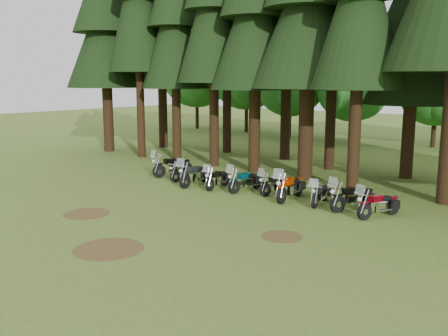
{
  "coord_description": "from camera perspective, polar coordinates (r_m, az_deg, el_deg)",
  "views": [
    {
      "loc": [
        13.27,
        -13.14,
        5.27
      ],
      "look_at": [
        -1.78,
        5.0,
        1.0
      ],
      "focal_mm": 40.0,
      "sensor_mm": 36.0,
      "label": 1
    }
  ],
  "objects": [
    {
      "name": "decid_1",
      "position": [
        48.68,
        2.78,
        10.92
      ],
      "size": [
        7.91,
        7.69,
        9.88
      ],
      "color": "#311F10",
      "rests_on": "ground"
    },
    {
      "name": "pine_front_2",
      "position": [
        32.83,
        -5.66,
        18.0
      ],
      "size": [
        4.32,
        4.32,
        16.22
      ],
      "color": "#311F10",
      "rests_on": "ground"
    },
    {
      "name": "ground",
      "position": [
        19.4,
        -5.43,
        -5.54
      ],
      "size": [
        120.0,
        120.0,
        0.0
      ],
      "primitive_type": "plane",
      "color": "#476225",
      "rests_on": "ground"
    },
    {
      "name": "pine_back_4",
      "position": [
        28.11,
        21.09,
        15.69
      ],
      "size": [
        4.94,
        4.94,
        13.78
      ],
      "color": "#311F10",
      "rests_on": "ground"
    },
    {
      "name": "motorcycle_5",
      "position": [
        22.97,
        6.09,
        -1.93
      ],
      "size": [
        0.77,
        2.07,
        1.31
      ],
      "rotation": [
        0.0,
        0.0,
        -0.26
      ],
      "color": "black",
      "rests_on": "ground"
    },
    {
      "name": "pine_front_0",
      "position": [
        37.29,
        -13.57,
        16.79
      ],
      "size": [
        5.49,
        5.49,
        16.17
      ],
      "color": "#311F10",
      "rests_on": "ground"
    },
    {
      "name": "decid_2",
      "position": [
        44.71,
        7.78,
        9.77
      ],
      "size": [
        6.72,
        6.53,
        8.4
      ],
      "color": "#311F10",
      "rests_on": "ground"
    },
    {
      "name": "pine_back_0",
      "position": [
        38.76,
        -7.25,
        17.65
      ],
      "size": [
        5.0,
        5.0,
        17.21
      ],
      "color": "#311F10",
      "rests_on": "ground"
    },
    {
      "name": "motorcycle_8",
      "position": [
        20.76,
        14.5,
        -3.36
      ],
      "size": [
        1.11,
        2.28,
        1.48
      ],
      "rotation": [
        0.0,
        0.0,
        -0.37
      ],
      "color": "black",
      "rests_on": "ground"
    },
    {
      "name": "motorcycle_1",
      "position": [
        25.9,
        -4.22,
        -0.57
      ],
      "size": [
        0.71,
        1.92,
        0.8
      ],
      "rotation": [
        0.0,
        0.0,
        -0.3
      ],
      "color": "black",
      "rests_on": "ground"
    },
    {
      "name": "motorcycle_4",
      "position": [
        23.44,
        2.52,
        -1.56
      ],
      "size": [
        0.61,
        2.23,
        1.4
      ],
      "rotation": [
        0.0,
        0.0,
        -0.15
      ],
      "color": "black",
      "rests_on": "ground"
    },
    {
      "name": "motorcycle_0",
      "position": [
        27.17,
        -5.9,
        0.13
      ],
      "size": [
        0.95,
        2.42,
        1.54
      ],
      "rotation": [
        0.0,
        0.0,
        -0.27
      ],
      "color": "black",
      "rests_on": "ground"
    },
    {
      "name": "motorcycle_6",
      "position": [
        21.99,
        7.55,
        -2.28
      ],
      "size": [
        0.63,
        2.49,
        1.56
      ],
      "rotation": [
        0.0,
        0.0,
        0.13
      ],
      "color": "black",
      "rests_on": "ground"
    },
    {
      "name": "dirt_patch_1",
      "position": [
        17.04,
        6.65,
        -7.79
      ],
      "size": [
        1.4,
        1.4,
        0.01
      ],
      "primitive_type": "cylinder",
      "color": "#4C3D1E",
      "rests_on": "ground"
    },
    {
      "name": "motorcycle_7",
      "position": [
        21.38,
        10.91,
        -3.0
      ],
      "size": [
        0.68,
        2.04,
        1.29
      ],
      "rotation": [
        0.0,
        0.0,
        0.21
      ],
      "color": "black",
      "rests_on": "ground"
    },
    {
      "name": "decid_0",
      "position": [
        52.21,
        -3.03,
        10.94
      ],
      "size": [
        8.0,
        7.78,
        10.0
      ],
      "color": "#311F10",
      "rests_on": "ground"
    },
    {
      "name": "pine_back_1",
      "position": [
        35.81,
        0.35,
        17.39
      ],
      "size": [
        4.52,
        4.52,
        16.22
      ],
      "color": "#311F10",
      "rests_on": "ground"
    },
    {
      "name": "dirt_patch_2",
      "position": [
        16.18,
        -13.06,
        -8.99
      ],
      "size": [
        2.2,
        2.2,
        0.01
      ],
      "primitive_type": "cylinder",
      "color": "#4C3D1E",
      "rests_on": "ground"
    },
    {
      "name": "motorcycle_9",
      "position": [
        19.99,
        17.27,
        -4.11
      ],
      "size": [
        1.03,
        2.15,
        1.39
      ],
      "rotation": [
        0.0,
        0.0,
        -0.36
      ],
      "color": "black",
      "rests_on": "ground"
    },
    {
      "name": "motorcycle_3",
      "position": [
        24.07,
        -0.74,
        -1.3
      ],
      "size": [
        0.59,
        2.1,
        1.32
      ],
      "rotation": [
        0.0,
        0.0,
        0.16
      ],
      "color": "black",
      "rests_on": "ground"
    },
    {
      "name": "motorcycle_2",
      "position": [
        24.74,
        -3.29,
        -0.85
      ],
      "size": [
        0.53,
        2.41,
        1.51
      ],
      "rotation": [
        0.0,
        0.0,
        0.08
      ],
      "color": "black",
      "rests_on": "ground"
    },
    {
      "name": "dirt_patch_0",
      "position": [
        20.4,
        -15.44,
        -5.06
      ],
      "size": [
        1.8,
        1.8,
        0.01
      ],
      "primitive_type": "cylinder",
      "color": "#4C3D1E",
      "rests_on": "ground"
    },
    {
      "name": "pine_back_2",
      "position": [
        33.02,
        7.32,
        18.01
      ],
      "size": [
        4.85,
        4.85,
        16.3
      ],
      "color": "#311F10",
      "rests_on": "ground"
    },
    {
      "name": "decid_4",
      "position": [
        41.16,
        23.42,
        8.18
      ],
      "size": [
        5.93,
        5.76,
        7.41
      ],
      "color": "#311F10",
      "rests_on": "ground"
    },
    {
      "name": "decid_3",
      "position": [
        42.29,
        14.68,
        8.91
      ],
      "size": [
        6.12,
        5.95,
        7.65
      ],
      "color": "#311F10",
      "rests_on": "ground"
    }
  ]
}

